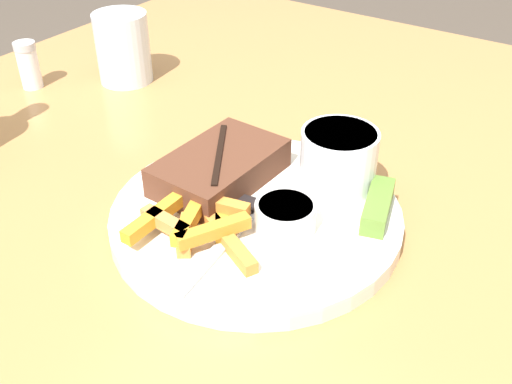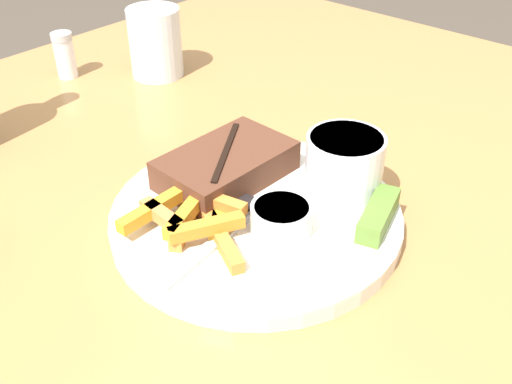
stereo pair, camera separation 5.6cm
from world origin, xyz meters
name	(u,v)px [view 2 (the right image)]	position (x,y,z in m)	size (l,w,h in m)	color
dining_table	(256,285)	(0.00, 0.00, 0.69)	(1.25, 1.14, 0.77)	#A87542
dinner_plate	(256,217)	(0.00, 0.00, 0.78)	(0.28, 0.28, 0.02)	silver
steak_portion	(226,165)	(0.02, 0.06, 0.81)	(0.14, 0.09, 0.03)	#512D1E
fries_pile	(195,217)	(-0.06, 0.02, 0.80)	(0.13, 0.12, 0.02)	orange
coleslaw_cup	(344,162)	(0.08, -0.04, 0.83)	(0.08, 0.08, 0.06)	white
dipping_sauce_cup	(281,217)	(-0.01, -0.04, 0.81)	(0.06, 0.06, 0.03)	silver
pickle_spear	(378,215)	(0.06, -0.10, 0.80)	(0.08, 0.04, 0.02)	#567A2D
fork_utensil	(208,248)	(-0.07, -0.01, 0.79)	(0.13, 0.03, 0.00)	#B7B7BC
knife_utensil	(230,195)	(0.00, 0.03, 0.79)	(0.04, 0.17, 0.01)	#B7B7BC
drinking_glass	(155,43)	(0.18, 0.34, 0.82)	(0.07, 0.07, 0.10)	silver
salt_shaker	(65,55)	(0.08, 0.43, 0.81)	(0.03, 0.03, 0.07)	white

